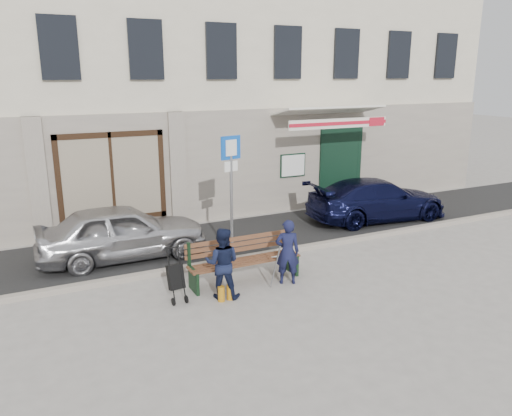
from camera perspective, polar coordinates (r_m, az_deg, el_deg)
ground at (r=10.84m, az=6.52°, el=-7.77°), size 80.00×80.00×0.00m
asphalt_lane at (r=13.38m, az=-0.62°, el=-3.17°), size 60.00×3.20×0.01m
curb at (r=12.02m, az=2.68°, el=-5.06°), size 60.00×0.18×0.12m
building at (r=17.72m, az=-8.47°, el=17.43°), size 20.00×8.27×10.00m
car_silver at (r=11.98m, az=-15.04°, el=-2.64°), size 3.85×1.58×1.31m
car_navy at (r=15.13m, az=13.65°, el=0.96°), size 4.38×2.10×1.23m
parking_sign at (r=11.37m, az=-2.86°, el=3.62°), size 0.52×0.16×2.86m
bench at (r=10.35m, az=-1.54°, el=-6.07°), size 2.40×1.17×0.98m
man at (r=10.23m, az=3.61°, el=-5.02°), size 0.59×0.50×1.37m
woman at (r=9.59m, az=-3.87°, el=-6.30°), size 0.85×0.80×1.40m
stroller at (r=9.65m, az=-9.15°, el=-7.89°), size 0.32×0.44×1.03m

